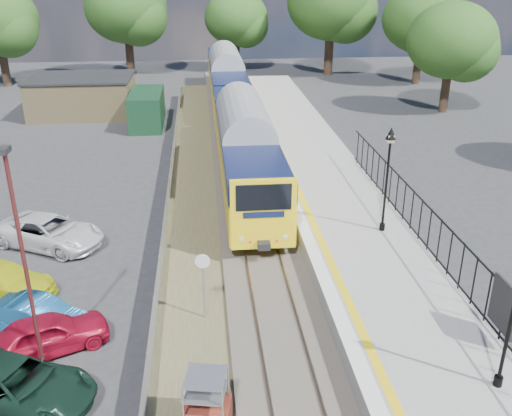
{
  "coord_description": "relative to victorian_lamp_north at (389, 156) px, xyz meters",
  "views": [
    {
      "loc": [
        -2.34,
        -15.78,
        11.62
      ],
      "look_at": [
        -0.18,
        6.4,
        2.0
      ],
      "focal_mm": 40.0,
      "sensor_mm": 36.0,
      "label": 1
    }
  ],
  "objects": [
    {
      "name": "ground",
      "position": [
        -5.3,
        -6.0,
        -4.3
      ],
      "size": [
        120.0,
        120.0,
        0.0
      ],
      "primitive_type": "plane",
      "color": "#2D2D30",
      "rests_on": "ground"
    },
    {
      "name": "brick_plinth",
      "position": [
        -7.8,
        -10.07,
        -3.37
      ],
      "size": [
        1.4,
        1.4,
        1.93
      ],
      "rotation": [
        0.0,
        0.0,
        -0.19
      ],
      "color": "maroon",
      "rests_on": "ground"
    },
    {
      "name": "track_bed",
      "position": [
        -5.77,
        3.67,
        -4.21
      ],
      "size": [
        5.9,
        80.0,
        0.29
      ],
      "color": "#473F38",
      "rests_on": "ground"
    },
    {
      "name": "palisade_fence",
      "position": [
        1.25,
        -3.76,
        -2.46
      ],
      "size": [
        0.12,
        26.0,
        2.0
      ],
      "color": "black",
      "rests_on": "platform"
    },
    {
      "name": "car_green",
      "position": [
        -13.2,
        -8.37,
        -3.64
      ],
      "size": [
        5.21,
        3.96,
        1.32
      ],
      "primitive_type": "imported",
      "rotation": [
        0.0,
        0.0,
        1.14
      ],
      "color": "black",
      "rests_on": "ground"
    },
    {
      "name": "platform_edge",
      "position": [
        -3.16,
        2.0,
        -3.39
      ],
      "size": [
        0.9,
        70.0,
        0.01
      ],
      "color": "silver",
      "rests_on": "platform"
    },
    {
      "name": "train",
      "position": [
        -5.3,
        19.53,
        -1.96
      ],
      "size": [
        2.82,
        40.83,
        3.51
      ],
      "color": "yellow",
      "rests_on": "ground"
    },
    {
      "name": "car_red",
      "position": [
        -12.82,
        -6.0,
        -3.65
      ],
      "size": [
        4.12,
        2.97,
        1.3
      ],
      "primitive_type": "imported",
      "rotation": [
        0.0,
        0.0,
        1.99
      ],
      "color": "#AA0F2A",
      "rests_on": "ground"
    },
    {
      "name": "car_yellow",
      "position": [
        -15.35,
        -2.25,
        -3.7
      ],
      "size": [
        4.48,
        3.25,
        1.2
      ],
      "primitive_type": "imported",
      "rotation": [
        0.0,
        0.0,
        1.15
      ],
      "color": "yellow",
      "rests_on": "ground"
    },
    {
      "name": "car_white",
      "position": [
        -14.54,
        1.67,
        -3.61
      ],
      "size": [
        5.45,
        4.24,
        1.38
      ],
      "primitive_type": "imported",
      "rotation": [
        0.0,
        0.0,
        1.11
      ],
      "color": "silver",
      "rests_on": "ground"
    },
    {
      "name": "car_blue",
      "position": [
        -13.36,
        -4.88,
        -3.71
      ],
      "size": [
        3.78,
        2.63,
        1.18
      ],
      "primitive_type": "imported",
      "rotation": [
        0.0,
        0.0,
        1.14
      ],
      "color": "#17568D",
      "rests_on": "ground"
    },
    {
      "name": "victorian_lamp_north",
      "position": [
        0.0,
        0.0,
        0.0
      ],
      "size": [
        0.44,
        0.44,
        4.6
      ],
      "color": "black",
      "rests_on": "platform"
    },
    {
      "name": "carpark_lamp",
      "position": [
        -12.79,
        -7.02,
        -0.2
      ],
      "size": [
        0.25,
        0.5,
        7.2
      ],
      "color": "#4D1A19",
      "rests_on": "ground"
    },
    {
      "name": "speed_sign",
      "position": [
        -7.8,
        -4.69,
        -2.56
      ],
      "size": [
        0.52,
        0.12,
        2.59
      ],
      "rotation": [
        0.0,
        0.0,
        -0.1
      ],
      "color": "#999EA3",
      "rests_on": "ground"
    },
    {
      "name": "wire_fence",
      "position": [
        -9.5,
        6.0,
        -3.7
      ],
      "size": [
        0.06,
        52.0,
        1.2
      ],
      "color": "#999EA3",
      "rests_on": "ground"
    },
    {
      "name": "tree_line",
      "position": [
        -3.9,
        36.0,
        2.31
      ],
      "size": [
        56.8,
        43.8,
        11.88
      ],
      "color": "#332319",
      "rests_on": "ground"
    },
    {
      "name": "outbuilding",
      "position": [
        -16.21,
        25.21,
        -2.78
      ],
      "size": [
        10.8,
        10.1,
        3.12
      ],
      "color": "#9E8959",
      "rests_on": "ground"
    },
    {
      "name": "platform",
      "position": [
        -1.1,
        2.0,
        -3.85
      ],
      "size": [
        5.0,
        70.0,
        0.9
      ],
      "primitive_type": "cube",
      "color": "gray",
      "rests_on": "ground"
    }
  ]
}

